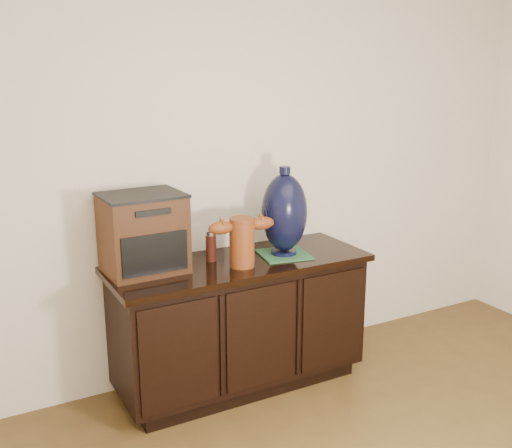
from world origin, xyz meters
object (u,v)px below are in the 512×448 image
tv_radio (143,233)px  spray_can (211,246)px  sideboard (240,322)px  terracotta_vessel (242,239)px  lamp_base (284,213)px

tv_radio → spray_can: (0.38, -0.01, -0.12)m
sideboard → tv_radio: tv_radio is taller
tv_radio → spray_can: tv_radio is taller
terracotta_vessel → lamp_base: lamp_base is taller
lamp_base → terracotta_vessel: bearing=-168.0°
terracotta_vessel → lamp_base: size_ratio=0.75×
sideboard → tv_radio: bearing=170.8°
terracotta_vessel → tv_radio: bearing=164.5°
tv_radio → sideboard: bearing=-11.2°
terracotta_vessel → spray_can: size_ratio=2.20×
sideboard → spray_can: 0.48m
sideboard → lamp_base: bearing=-5.9°
terracotta_vessel → tv_radio: size_ratio=0.90×
terracotta_vessel → tv_radio: tv_radio is taller
spray_can → terracotta_vessel: bearing=-57.6°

